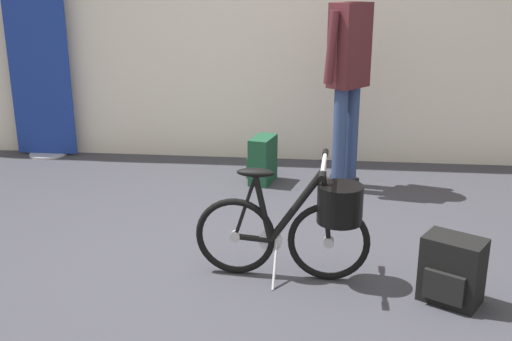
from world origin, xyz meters
The scene contains 6 objects.
ground_plane centered at (0.00, 0.00, 0.00)m, with size 8.15×8.15×0.00m, color #38383F.
floor_banner_stand centered at (-2.17, 2.29, 0.80)m, with size 0.60×0.36×1.78m.
folding_bike_foreground centered at (0.44, -0.05, 0.36)m, with size 1.03×0.53×0.73m.
visitor_near_wall centered at (0.72, 1.61, 1.02)m, with size 0.39×0.43×1.76m.
backpack_on_floor centered at (0.03, 1.68, 0.20)m, with size 0.25×0.34×0.40m.
handbag_on_floor centered at (1.25, -0.24, 0.18)m, with size 0.38×0.34×0.37m.
Camera 1 is at (0.51, -3.34, 1.72)m, focal length 43.17 mm.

